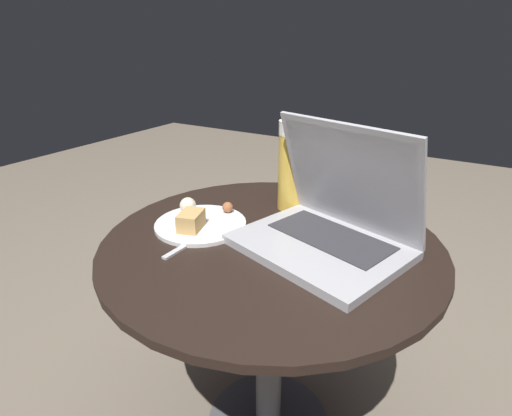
{
  "coord_description": "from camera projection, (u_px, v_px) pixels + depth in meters",
  "views": [
    {
      "loc": [
        0.36,
        -0.67,
        0.97
      ],
      "look_at": [
        -0.03,
        -0.01,
        0.64
      ],
      "focal_mm": 28.0,
      "sensor_mm": 36.0,
      "label": 1
    }
  ],
  "objects": [
    {
      "name": "beer_glass",
      "position": [
        291.0,
        166.0,
        0.98
      ],
      "size": [
        0.07,
        0.07,
        0.22
      ],
      "color": "gold",
      "rests_on": "table"
    },
    {
      "name": "fork",
      "position": [
        198.0,
        238.0,
        0.86
      ],
      "size": [
        0.03,
        0.18,
        0.0
      ],
      "color": "silver",
      "rests_on": "table"
    },
    {
      "name": "snack_plate",
      "position": [
        198.0,
        221.0,
        0.92
      ],
      "size": [
        0.21,
        0.21,
        0.05
      ],
      "color": "white",
      "rests_on": "table"
    },
    {
      "name": "laptop",
      "position": [
        329.0,
        223.0,
        0.82
      ],
      "size": [
        0.38,
        0.34,
        0.26
      ],
      "color": "#B2B2B7",
      "rests_on": "table"
    },
    {
      "name": "table",
      "position": [
        270.0,
        286.0,
        0.91
      ],
      "size": [
        0.73,
        0.73,
        0.57
      ],
      "color": "#515156",
      "rests_on": "ground_plane"
    }
  ]
}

